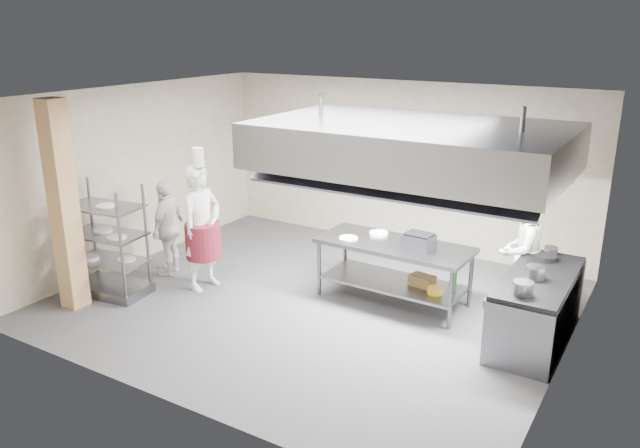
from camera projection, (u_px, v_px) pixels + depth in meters
The scene contains 23 objects.
floor at pixel (313, 301), 9.26m from camera, with size 7.00×7.00×0.00m, color #363639.
ceiling at pixel (312, 97), 8.34m from camera, with size 7.00×7.00×0.00m, color silver.
wall_back at pixel (400, 165), 11.24m from camera, with size 7.00×7.00×0.00m, color #A0927F.
wall_left at pixel (136, 175), 10.52m from camera, with size 6.00×6.00×0.00m, color #A0927F.
wall_right at pixel (574, 248), 7.08m from camera, with size 6.00×6.00×0.00m, color #A0927F.
column at pixel (64, 207), 8.68m from camera, with size 0.30×0.30×3.00m, color tan.
exhaust_hood at pixel (412, 146), 8.21m from camera, with size 4.00×2.50×0.60m, color gray.
hood_strip_a at pixel (351, 162), 8.75m from camera, with size 1.60×0.12×0.04m, color white.
hood_strip_b at pixel (477, 178), 7.86m from camera, with size 1.60×0.12×0.04m, color white.
wall_shelf at pixel (496, 179), 10.23m from camera, with size 1.50×0.28×0.04m, color gray.
island at pixel (393, 272), 9.14m from camera, with size 2.24×0.94×0.91m, color gray, non-canonical shape.
island_worktop at pixel (394, 245), 9.01m from camera, with size 2.24×0.94×0.06m, color gray.
island_undershelf at pixel (393, 282), 9.19m from camera, with size 2.07×0.84×0.04m, color gray.
pass_rack at pixel (107, 240), 9.30m from camera, with size 1.14×0.66×1.70m, color gray, non-canonical shape.
cooking_range at pixel (536, 310), 8.02m from camera, with size 0.80×2.00×0.84m, color slate.
range_top at pixel (540, 278), 7.88m from camera, with size 0.78×1.96×0.06m, color black.
chef_head at pixel (202, 228), 9.48m from camera, with size 0.71×0.46×1.94m, color silver.
chef_line at pixel (519, 250), 8.83m from camera, with size 0.85×0.66×1.74m, color silver.
chef_plating at pixel (168, 228), 10.09m from camera, with size 0.92×0.38×1.57m, color white.
griddle at pixel (419, 242), 8.76m from camera, with size 0.41×0.32×0.20m, color slate.
wicker_basket at pixel (422, 281), 9.00m from camera, with size 0.35×0.24×0.15m, color olive.
stockpot at pixel (535, 273), 7.75m from camera, with size 0.24×0.24×0.16m, color gray.
plate_stack at pixel (109, 259), 9.39m from camera, with size 0.28×0.28×0.05m, color silver.
Camera 1 is at (4.47, -7.19, 3.93)m, focal length 35.00 mm.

